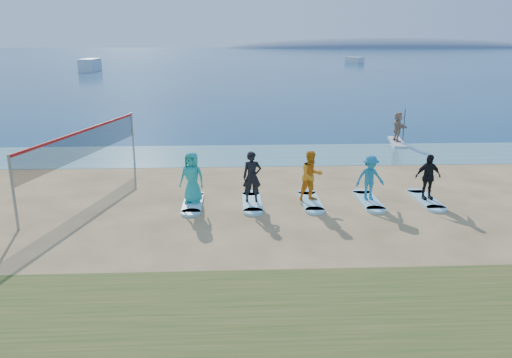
{
  "coord_description": "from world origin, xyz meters",
  "views": [
    {
      "loc": [
        -1.93,
        -15.09,
        5.96
      ],
      "look_at": [
        -1.13,
        2.0,
        1.1
      ],
      "focal_mm": 35.0,
      "sensor_mm": 36.0,
      "label": 1
    }
  ],
  "objects_px": {
    "boat_offshore_a": "(91,71)",
    "surfboard_0": "(193,203)",
    "volleyball_net": "(84,144)",
    "surfboard_4": "(426,200)",
    "student_3": "(370,178)",
    "surfboard_3": "(368,201)",
    "paddleboard": "(397,142)",
    "student_0": "(192,177)",
    "student_4": "(428,177)",
    "surfboard_1": "(252,202)",
    "surfboard_2": "(311,201)",
    "paddleboarder": "(398,127)",
    "boat_offshore_b": "(354,63)",
    "student_2": "(311,176)"
  },
  "relations": [
    {
      "from": "student_0",
      "to": "student_2",
      "type": "relative_size",
      "value": 1.0
    },
    {
      "from": "paddleboard",
      "to": "surfboard_1",
      "type": "bearing_deg",
      "value": -119.91
    },
    {
      "from": "paddleboard",
      "to": "student_0",
      "type": "height_order",
      "value": "student_0"
    },
    {
      "from": "surfboard_0",
      "to": "surfboard_2",
      "type": "xyz_separation_m",
      "value": [
        4.4,
        0.0,
        0.0
      ]
    },
    {
      "from": "surfboard_0",
      "to": "student_2",
      "type": "height_order",
      "value": "student_2"
    },
    {
      "from": "student_2",
      "to": "surfboard_4",
      "type": "height_order",
      "value": "student_2"
    },
    {
      "from": "volleyball_net",
      "to": "surfboard_2",
      "type": "distance_m",
      "value": 9.21
    },
    {
      "from": "student_3",
      "to": "boat_offshore_a",
      "type": "bearing_deg",
      "value": 103.59
    },
    {
      "from": "volleyball_net",
      "to": "paddleboard",
      "type": "distance_m",
      "value": 17.84
    },
    {
      "from": "paddleboarder",
      "to": "volleyball_net",
      "type": "bearing_deg",
      "value": 114.28
    },
    {
      "from": "surfboard_0",
      "to": "student_0",
      "type": "relative_size",
      "value": 1.16
    },
    {
      "from": "volleyball_net",
      "to": "surfboard_0",
      "type": "bearing_deg",
      "value": -25.25
    },
    {
      "from": "surfboard_0",
      "to": "student_3",
      "type": "distance_m",
      "value": 6.65
    },
    {
      "from": "surfboard_0",
      "to": "surfboard_1",
      "type": "relative_size",
      "value": 1.0
    },
    {
      "from": "surfboard_3",
      "to": "student_2",
      "type": "bearing_deg",
      "value": 180.0
    },
    {
      "from": "paddleboarder",
      "to": "boat_offshore_b",
      "type": "height_order",
      "value": "paddleboarder"
    },
    {
      "from": "surfboard_0",
      "to": "student_2",
      "type": "relative_size",
      "value": 1.16
    },
    {
      "from": "paddleboarder",
      "to": "surfboard_0",
      "type": "relative_size",
      "value": 0.77
    },
    {
      "from": "student_3",
      "to": "student_4",
      "type": "xyz_separation_m",
      "value": [
        2.2,
        0.0,
        0.01
      ]
    },
    {
      "from": "surfboard_3",
      "to": "paddleboard",
      "type": "bearing_deg",
      "value": 67.01
    },
    {
      "from": "surfboard_0",
      "to": "surfboard_1",
      "type": "xyz_separation_m",
      "value": [
        2.2,
        0.0,
        0.0
      ]
    },
    {
      "from": "boat_offshore_b",
      "to": "volleyball_net",
      "type": "bearing_deg",
      "value": -130.05
    },
    {
      "from": "student_4",
      "to": "student_3",
      "type": "bearing_deg",
      "value": 173.1
    },
    {
      "from": "student_3",
      "to": "surfboard_4",
      "type": "xyz_separation_m",
      "value": [
        2.2,
        0.0,
        -0.89
      ]
    },
    {
      "from": "surfboard_2",
      "to": "surfboard_4",
      "type": "height_order",
      "value": "same"
    },
    {
      "from": "paddleboard",
      "to": "student_2",
      "type": "height_order",
      "value": "student_2"
    },
    {
      "from": "boat_offshore_a",
      "to": "surfboard_1",
      "type": "bearing_deg",
      "value": -71.49
    },
    {
      "from": "boat_offshore_b",
      "to": "surfboard_0",
      "type": "bearing_deg",
      "value": -127.56
    },
    {
      "from": "surfboard_1",
      "to": "student_4",
      "type": "bearing_deg",
      "value": 0.0
    },
    {
      "from": "volleyball_net",
      "to": "student_3",
      "type": "height_order",
      "value": "volleyball_net"
    },
    {
      "from": "surfboard_0",
      "to": "boat_offshore_a",
      "type": "bearing_deg",
      "value": 107.59
    },
    {
      "from": "surfboard_1",
      "to": "surfboard_4",
      "type": "distance_m",
      "value": 6.59
    },
    {
      "from": "surfboard_4",
      "to": "student_4",
      "type": "height_order",
      "value": "student_4"
    },
    {
      "from": "surfboard_3",
      "to": "surfboard_4",
      "type": "relative_size",
      "value": 1.0
    },
    {
      "from": "boat_offshore_a",
      "to": "surfboard_0",
      "type": "bearing_deg",
      "value": -72.96
    },
    {
      "from": "student_0",
      "to": "surfboard_2",
      "type": "relative_size",
      "value": 0.86
    },
    {
      "from": "volleyball_net",
      "to": "surfboard_4",
      "type": "distance_m",
      "value": 13.46
    },
    {
      "from": "surfboard_3",
      "to": "surfboard_4",
      "type": "distance_m",
      "value": 2.2
    },
    {
      "from": "surfboard_1",
      "to": "student_4",
      "type": "distance_m",
      "value": 6.65
    },
    {
      "from": "boat_offshore_a",
      "to": "student_0",
      "type": "relative_size",
      "value": 3.68
    },
    {
      "from": "student_0",
      "to": "surfboard_3",
      "type": "height_order",
      "value": "student_0"
    },
    {
      "from": "surfboard_3",
      "to": "surfboard_4",
      "type": "bearing_deg",
      "value": 0.0
    },
    {
      "from": "paddleboard",
      "to": "student_0",
      "type": "bearing_deg",
      "value": -126.18
    },
    {
      "from": "paddleboarder",
      "to": "student_4",
      "type": "relative_size",
      "value": 0.99
    },
    {
      "from": "student_4",
      "to": "volleyball_net",
      "type": "bearing_deg",
      "value": 164.19
    },
    {
      "from": "student_0",
      "to": "student_3",
      "type": "bearing_deg",
      "value": 18.45
    },
    {
      "from": "student_2",
      "to": "surfboard_3",
      "type": "distance_m",
      "value": 2.41
    },
    {
      "from": "surfboard_0",
      "to": "surfboard_2",
      "type": "relative_size",
      "value": 1.0
    },
    {
      "from": "volleyball_net",
      "to": "surfboard_0",
      "type": "distance_m",
      "value": 5.19
    },
    {
      "from": "paddleboard",
      "to": "student_4",
      "type": "xyz_separation_m",
      "value": [
        -2.34,
        -10.69,
        0.89
      ]
    }
  ]
}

